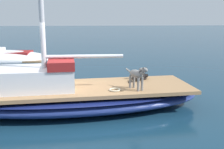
% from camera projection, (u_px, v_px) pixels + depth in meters
% --- Properties ---
extents(ground_plane, '(120.00, 120.00, 0.00)m').
position_uv_depth(ground_plane, '(78.00, 109.00, 8.14)').
color(ground_plane, '#143347').
extents(sailboat_main, '(3.14, 7.43, 0.66)m').
position_uv_depth(sailboat_main, '(78.00, 98.00, 8.06)').
color(sailboat_main, navy).
rests_on(sailboat_main, ground).
extents(cabin_house, '(1.59, 2.33, 0.84)m').
position_uv_depth(cabin_house, '(37.00, 77.00, 7.73)').
color(cabin_house, silver).
rests_on(cabin_house, sailboat_main).
extents(dog_grey, '(0.86, 0.52, 0.70)m').
position_uv_depth(dog_grey, '(137.00, 75.00, 7.61)').
color(dog_grey, gray).
rests_on(dog_grey, sailboat_main).
extents(dog_black, '(0.68, 0.78, 0.22)m').
position_uv_depth(dog_black, '(139.00, 77.00, 8.76)').
color(dog_black, black).
rests_on(dog_black, sailboat_main).
extents(deck_winch, '(0.16, 0.16, 0.21)m').
position_uv_depth(deck_winch, '(133.00, 76.00, 8.97)').
color(deck_winch, '#B7B7BC').
rests_on(deck_winch, sailboat_main).
extents(coiled_rope, '(0.32, 0.32, 0.04)m').
position_uv_depth(coiled_rope, '(115.00, 90.00, 7.61)').
color(coiled_rope, beige).
rests_on(coiled_rope, sailboat_main).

